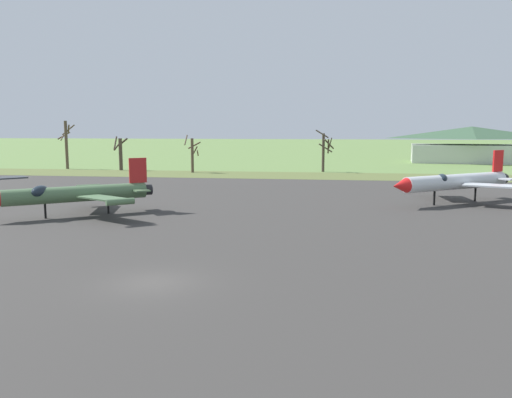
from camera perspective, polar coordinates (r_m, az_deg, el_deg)
ground_plane at (r=26.11m, az=-11.10°, el=-8.99°), size 600.00×600.00×0.00m
asphalt_apron at (r=44.15m, az=-2.83°, el=-1.90°), size 103.30×63.84×0.05m
grass_verge_strip at (r=81.39m, az=2.35°, el=2.58°), size 163.30×12.00×0.06m
jet_fighter_front_left at (r=46.37m, az=-19.21°, el=0.56°), size 12.49×11.74×4.79m
jet_fighter_rear_center at (r=54.78m, az=20.77°, el=1.78°), size 13.48×11.56×5.12m
bare_tree_far_left at (r=100.21m, az=-19.90°, el=5.76°), size 2.82×2.61×8.56m
bare_tree_left_of_center at (r=93.80m, az=-14.52°, el=4.95°), size 2.37×2.28×5.88m
bare_tree_center at (r=86.75m, az=-6.91°, el=4.93°), size 2.38×2.40×6.21m
bare_tree_right_of_center at (r=88.49m, az=7.45°, el=5.33°), size 3.11×3.24×7.05m
visitor_building at (r=119.29m, az=22.31°, el=5.47°), size 25.96×13.30×7.57m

